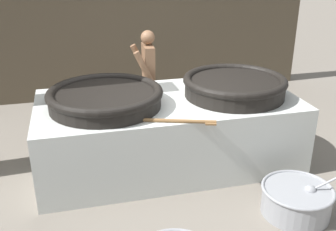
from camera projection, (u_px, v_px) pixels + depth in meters
The scene contains 7 objects.
ground_plane at pixel (168, 161), 5.28m from camera, with size 60.00×60.00×0.00m, color slate.
hearth_platform at pixel (168, 131), 5.10m from camera, with size 3.26×1.58×0.89m.
giant_wok_near at pixel (105, 97), 4.65m from camera, with size 1.38×1.38×0.23m.
giant_wok_far at pixel (234, 85), 5.00m from camera, with size 1.32×1.32×0.26m.
stirring_paddle at pixel (171, 121), 4.26m from camera, with size 1.06×0.41×0.04m.
cook at pixel (148, 76), 6.06m from camera, with size 0.37×0.56×1.53m.
prep_bowl_vegetables at pixel (297, 199), 4.18m from camera, with size 0.96×0.76×0.63m.
Camera 1 is at (-1.13, -4.48, 2.62)m, focal length 42.00 mm.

